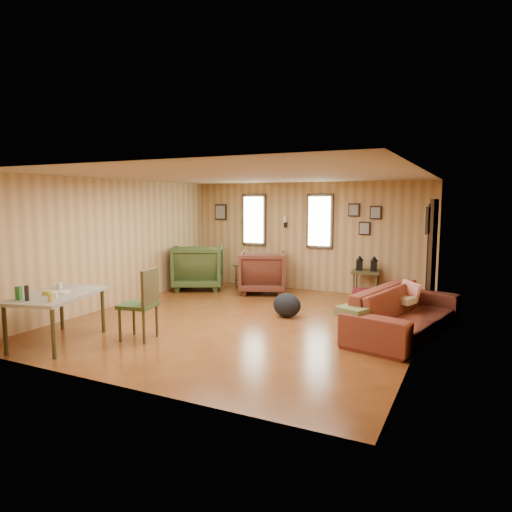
{
  "coord_description": "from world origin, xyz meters",
  "views": [
    {
      "loc": [
        3.42,
        -6.61,
        2.01
      ],
      "look_at": [
        0.0,
        0.4,
        1.05
      ],
      "focal_mm": 32.0,
      "sensor_mm": 36.0,
      "label": 1
    }
  ],
  "objects_px": {
    "end_table": "(248,272)",
    "side_table": "(367,269)",
    "recliner_brown": "(263,270)",
    "recliner_green": "(198,265)",
    "dining_table": "(56,298)",
    "sofa": "(405,304)"
  },
  "relations": [
    {
      "from": "recliner_brown",
      "to": "recliner_green",
      "type": "bearing_deg",
      "value": -14.08
    },
    {
      "from": "end_table",
      "to": "side_table",
      "type": "bearing_deg",
      "value": -0.91
    },
    {
      "from": "recliner_green",
      "to": "side_table",
      "type": "xyz_separation_m",
      "value": [
        3.67,
        0.64,
        0.05
      ]
    },
    {
      "from": "sofa",
      "to": "recliner_brown",
      "type": "height_order",
      "value": "recliner_brown"
    },
    {
      "from": "recliner_green",
      "to": "dining_table",
      "type": "xyz_separation_m",
      "value": [
        0.41,
        -4.23,
        0.09
      ]
    },
    {
      "from": "recliner_brown",
      "to": "end_table",
      "type": "relative_size",
      "value": 1.56
    },
    {
      "from": "sofa",
      "to": "side_table",
      "type": "distance_m",
      "value": 2.57
    },
    {
      "from": "sofa",
      "to": "end_table",
      "type": "relative_size",
      "value": 3.74
    },
    {
      "from": "side_table",
      "to": "recliner_green",
      "type": "bearing_deg",
      "value": -170.09
    },
    {
      "from": "recliner_brown",
      "to": "side_table",
      "type": "relative_size",
      "value": 1.13
    },
    {
      "from": "dining_table",
      "to": "recliner_brown",
      "type": "bearing_deg",
      "value": 61.34
    },
    {
      "from": "dining_table",
      "to": "side_table",
      "type": "bearing_deg",
      "value": 41.51
    },
    {
      "from": "dining_table",
      "to": "recliner_green",
      "type": "bearing_deg",
      "value": 80.85
    },
    {
      "from": "recliner_green",
      "to": "side_table",
      "type": "bearing_deg",
      "value": 162.57
    },
    {
      "from": "recliner_green",
      "to": "sofa",
      "type": "bearing_deg",
      "value": 133.22
    },
    {
      "from": "dining_table",
      "to": "sofa",
      "type": "bearing_deg",
      "value": 15.67
    },
    {
      "from": "sofa",
      "to": "recliner_brown",
      "type": "relative_size",
      "value": 2.4
    },
    {
      "from": "recliner_green",
      "to": "side_table",
      "type": "relative_size",
      "value": 1.25
    },
    {
      "from": "sofa",
      "to": "recliner_brown",
      "type": "distance_m",
      "value": 3.76
    },
    {
      "from": "recliner_brown",
      "to": "recliner_green",
      "type": "distance_m",
      "value": 1.53
    },
    {
      "from": "sofa",
      "to": "dining_table",
      "type": "distance_m",
      "value": 5.04
    },
    {
      "from": "recliner_green",
      "to": "end_table",
      "type": "distance_m",
      "value": 1.17
    }
  ]
}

